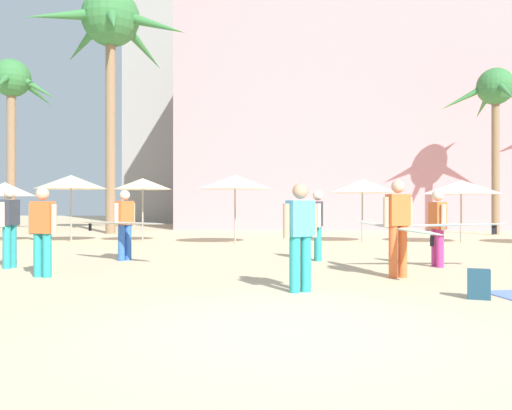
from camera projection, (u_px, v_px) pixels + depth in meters
The scene contains 20 objects.
ground at pixel (293, 333), 5.53m from camera, with size 120.00×120.00×0.00m, color beige.
hotel_pink at pixel (352, 122), 32.00m from camera, with size 19.71×8.80×12.59m, color pink.
hotel_tower_gray at pixel (234, 29), 42.28m from camera, with size 15.25×8.90×30.46m, color gray.
palm_tree_far_left at pixel (495, 97), 23.82m from camera, with size 5.03×4.97×7.41m.
palm_tree_left at pixel (11, 91), 25.30m from camera, with size 4.60×4.66×8.22m.
palm_tree_right at pixel (111, 29), 24.73m from camera, with size 6.97×6.84×11.32m.
cafe_umbrella_0 at pixel (71, 182), 19.12m from camera, with size 2.50×2.50×2.39m.
cafe_umbrella_1 at pixel (235, 182), 18.23m from camera, with size 2.60×2.60×2.34m.
cafe_umbrella_3 at pixel (362, 186), 18.97m from camera, with size 2.42×2.42×2.23m.
cafe_umbrella_4 at pixel (143, 184), 19.14m from camera, with size 2.06×2.06×2.27m.
cafe_umbrella_5 at pixel (461, 187), 18.50m from camera, with size 2.67×2.67×2.18m.
cafe_umbrella_6 at pixel (5, 189), 19.27m from camera, with size 2.13×2.13×2.14m.
backpack at pixel (479, 285), 7.51m from camera, with size 0.34×0.30×0.42m.
person_far_right at pixel (439, 225), 11.29m from camera, with size 2.79×0.90×1.64m.
person_near_right at pixel (123, 222), 12.61m from camera, with size 2.66×1.96×1.67m.
person_mid_left at pixel (397, 225), 9.83m from camera, with size 1.26×3.08×1.77m.
person_mid_center at pixel (300, 232), 8.09m from camera, with size 0.56×0.41×1.65m.
person_near_left at pixel (318, 222), 12.69m from camera, with size 0.25×0.60×1.66m.
person_far_left at pixel (43, 228), 9.79m from camera, with size 0.61×0.32×1.64m.
person_mid_right at pixel (10, 224), 11.17m from camera, with size 0.26×0.61×1.69m.
Camera 1 is at (-0.03, -5.54, 1.32)m, focal length 37.67 mm.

